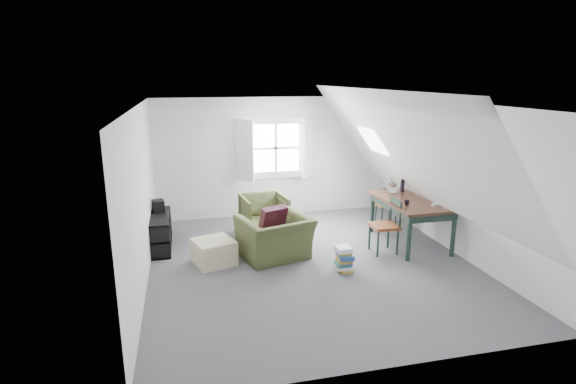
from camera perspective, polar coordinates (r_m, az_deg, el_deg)
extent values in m
plane|color=#525357|center=(7.29, 2.91, -9.02)|extent=(5.50, 5.50, 0.00)
plane|color=white|center=(6.70, 3.18, 11.00)|extent=(5.50, 5.50, 0.00)
plane|color=silver|center=(9.50, -1.61, 4.44)|extent=(5.00, 0.00, 5.00)
plane|color=silver|center=(4.44, 13.09, -7.77)|extent=(5.00, 0.00, 5.00)
plane|color=silver|center=(6.65, -18.12, -0.65)|extent=(0.00, 5.50, 5.50)
plane|color=silver|center=(7.94, 20.63, 1.52)|extent=(0.00, 5.50, 5.50)
plane|color=white|center=(6.52, -10.13, 4.29)|extent=(3.19, 5.50, 4.48)
plane|color=white|center=(7.36, 14.80, 5.18)|extent=(3.19, 5.50, 4.48)
cube|color=white|center=(9.45, -1.59, 5.62)|extent=(1.30, 0.04, 1.30)
cube|color=white|center=(9.18, -5.57, 5.29)|extent=(0.35, 0.35, 1.25)
cube|color=white|center=(9.45, 2.66, 5.61)|extent=(0.35, 0.35, 1.25)
cube|color=white|center=(9.44, -1.58, 5.61)|extent=(1.00, 0.02, 1.00)
cube|color=white|center=(9.42, -1.56, 5.59)|extent=(1.08, 0.04, 0.05)
cube|color=white|center=(9.42, -1.56, 5.59)|extent=(0.05, 0.04, 1.08)
cube|color=white|center=(8.52, 10.72, 6.41)|extent=(0.35, 0.75, 0.47)
imported|color=#3F4724|center=(7.50, -1.64, -8.32)|extent=(1.30, 1.20, 0.70)
imported|color=#3F4724|center=(8.64, -3.03, -5.18)|extent=(0.89, 0.91, 0.75)
cube|color=#3D1020|center=(7.42, -1.91, -3.50)|extent=(0.51, 0.41, 0.47)
cube|color=#C3B494|center=(7.30, -9.40, -7.51)|extent=(0.74, 0.74, 0.39)
cube|color=#361C11|center=(8.16, 15.39, -1.08)|extent=(0.97, 1.62, 0.04)
cube|color=#1C2E27|center=(8.18, 15.35, -1.66)|extent=(0.86, 1.51, 0.13)
cylinder|color=#1C2E27|center=(7.49, 15.11, -5.71)|extent=(0.08, 0.08, 0.77)
cylinder|color=#1C2E27|center=(7.89, 20.25, -5.08)|extent=(0.08, 0.08, 0.77)
cylinder|color=#1C2E27|center=(8.72, 10.65, -2.58)|extent=(0.08, 0.08, 0.77)
cylinder|color=#1C2E27|center=(9.06, 15.29, -2.20)|extent=(0.08, 0.08, 0.77)
sphere|color=silver|center=(8.44, 13.12, 0.57)|extent=(0.22, 0.22, 0.22)
cylinder|color=silver|center=(8.41, 13.17, 1.50)|extent=(0.07, 0.07, 0.12)
cylinder|color=black|center=(8.64, 14.32, 0.79)|extent=(0.07, 0.07, 0.23)
cylinder|color=#3F2D1E|center=(8.59, 14.42, 2.46)|extent=(0.03, 0.05, 0.42)
cylinder|color=#3F2D1E|center=(8.60, 14.48, 2.48)|extent=(0.04, 0.06, 0.42)
cylinder|color=#3F2D1E|center=(8.57, 14.40, 2.45)|extent=(0.05, 0.07, 0.42)
imported|color=black|center=(7.78, 14.83, -1.62)|extent=(0.11, 0.11, 0.08)
cube|color=white|center=(7.87, 18.24, -1.55)|extent=(0.12, 0.09, 0.04)
cube|color=brown|center=(9.26, 12.37, -1.58)|extent=(0.37, 0.37, 0.04)
cylinder|color=#1C2E27|center=(9.51, 12.73, -2.47)|extent=(0.03, 0.03, 0.38)
cylinder|color=#1C2E27|center=(9.26, 13.53, -2.99)|extent=(0.03, 0.03, 0.38)
cylinder|color=#1C2E27|center=(9.39, 11.08, -2.61)|extent=(0.03, 0.03, 0.38)
cylinder|color=#1C2E27|center=(9.13, 11.85, -3.14)|extent=(0.03, 0.03, 0.38)
cylinder|color=#1C2E27|center=(9.13, 13.73, -0.62)|extent=(0.03, 0.03, 0.40)
cylinder|color=#1C2E27|center=(9.00, 12.02, -0.74)|extent=(0.03, 0.03, 0.40)
cube|color=#1C2E27|center=(9.03, 12.94, 0.29)|extent=(0.30, 0.03, 0.07)
cube|color=#1C2E27|center=(9.05, 12.90, -0.41)|extent=(0.30, 0.03, 0.05)
cube|color=brown|center=(7.73, 12.09, -4.25)|extent=(0.43, 0.43, 0.05)
cylinder|color=#1C2E27|center=(7.89, 10.31, -5.63)|extent=(0.04, 0.04, 0.44)
cylinder|color=#1C2E27|center=(8.03, 12.61, -5.39)|extent=(0.04, 0.04, 0.44)
cylinder|color=#1C2E27|center=(7.60, 11.35, -6.50)|extent=(0.04, 0.04, 0.44)
cylinder|color=#1C2E27|center=(7.74, 13.73, -6.23)|extent=(0.04, 0.04, 0.44)
cylinder|color=#1C2E27|center=(7.90, 12.93, -2.18)|extent=(0.04, 0.04, 0.46)
cylinder|color=#1C2E27|center=(7.60, 14.08, -2.90)|extent=(0.04, 0.04, 0.46)
cube|color=#1C2E27|center=(7.70, 13.57, -1.21)|extent=(0.03, 0.35, 0.08)
cube|color=#1C2E27|center=(7.74, 13.51, -2.17)|extent=(0.03, 0.35, 0.06)
cube|color=black|center=(8.21, -15.90, -6.70)|extent=(0.38, 1.15, 0.03)
cube|color=black|center=(8.12, -16.03, -4.90)|extent=(0.38, 1.15, 0.03)
cube|color=black|center=(8.03, -16.17, -2.96)|extent=(0.38, 1.15, 0.03)
cube|color=black|center=(7.59, -16.20, -6.27)|extent=(0.38, 0.03, 0.58)
cube|color=black|center=(8.65, -15.88, -3.69)|extent=(0.38, 0.03, 0.58)
cube|color=#264C99|center=(7.86, -16.04, -6.85)|extent=(0.17, 0.19, 0.21)
cube|color=red|center=(8.27, -15.92, -5.78)|extent=(0.17, 0.23, 0.21)
cube|color=white|center=(7.90, -16.14, -4.56)|extent=(0.17, 0.21, 0.19)
cube|color=black|center=(8.24, -16.15, -1.75)|extent=(0.24, 0.30, 0.21)
cube|color=#B29933|center=(7.08, 7.22, -9.71)|extent=(0.20, 0.27, 0.03)
cube|color=white|center=(7.07, 6.97, -9.44)|extent=(0.26, 0.29, 0.03)
cube|color=white|center=(7.05, 7.31, -9.22)|extent=(0.22, 0.29, 0.03)
cube|color=#337F4C|center=(7.03, 6.93, -9.03)|extent=(0.22, 0.27, 0.03)
cube|color=#264C99|center=(7.01, 7.16, -8.89)|extent=(0.23, 0.30, 0.02)
cube|color=#B29933|center=(7.02, 7.10, -8.64)|extent=(0.20, 0.27, 0.02)
cube|color=#B29933|center=(7.02, 7.10, -8.36)|extent=(0.23, 0.29, 0.03)
cube|color=#264C99|center=(6.99, 7.40, -8.20)|extent=(0.23, 0.30, 0.04)
cube|color=#264C99|center=(6.97, 7.26, -7.96)|extent=(0.24, 0.29, 0.03)
cube|color=#B29933|center=(6.99, 7.07, -7.57)|extent=(0.22, 0.27, 0.03)
cube|color=white|center=(6.97, 7.02, -7.32)|extent=(0.22, 0.25, 0.04)
cube|color=white|center=(6.96, 7.05, -7.03)|extent=(0.22, 0.26, 0.03)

